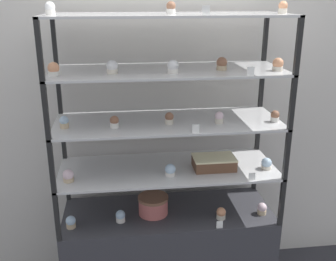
# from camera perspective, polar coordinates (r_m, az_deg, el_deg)

# --- Properties ---
(back_wall) EXTENTS (8.00, 0.05, 2.60)m
(back_wall) POSITION_cam_1_polar(r_m,az_deg,el_deg) (2.52, -1.09, 6.57)
(back_wall) COLOR silver
(back_wall) RESTS_ON ground_plane
(display_base) EXTENTS (1.25, 0.47, 0.61)m
(display_base) POSITION_cam_1_polar(r_m,az_deg,el_deg) (2.59, 0.00, -17.44)
(display_base) COLOR #333338
(display_base) RESTS_ON ground_plane
(display_riser_lower) EXTENTS (1.25, 0.47, 0.29)m
(display_riser_lower) POSITION_cam_1_polar(r_m,az_deg,el_deg) (2.29, 0.00, -5.84)
(display_riser_lower) COLOR black
(display_riser_lower) RESTS_ON display_base
(display_riser_middle) EXTENTS (1.25, 0.47, 0.29)m
(display_riser_middle) POSITION_cam_1_polar(r_m,az_deg,el_deg) (2.19, 0.00, 0.98)
(display_riser_middle) COLOR black
(display_riser_middle) RESTS_ON display_riser_lower
(display_riser_upper) EXTENTS (1.25, 0.47, 0.29)m
(display_riser_upper) POSITION_cam_1_polar(r_m,az_deg,el_deg) (2.12, 0.00, 8.37)
(display_riser_upper) COLOR black
(display_riser_upper) RESTS_ON display_riser_middle
(display_riser_top) EXTENTS (1.25, 0.47, 0.29)m
(display_riser_top) POSITION_cam_1_polar(r_m,az_deg,el_deg) (2.08, 0.00, 16.13)
(display_riser_top) COLOR black
(display_riser_top) RESTS_ON display_riser_upper
(layer_cake_centerpiece) EXTENTS (0.18, 0.18, 0.11)m
(layer_cake_centerpiece) POSITION_cam_1_polar(r_m,az_deg,el_deg) (2.37, -2.15, -10.73)
(layer_cake_centerpiece) COLOR #C66660
(layer_cake_centerpiece) RESTS_ON display_base
(sheet_cake_frosted) EXTENTS (0.24, 0.16, 0.07)m
(sheet_cake_frosted) POSITION_cam_1_polar(r_m,az_deg,el_deg) (2.28, 6.68, -4.62)
(sheet_cake_frosted) COLOR brown
(sheet_cake_frosted) RESTS_ON display_riser_lower
(cupcake_0) EXTENTS (0.06, 0.06, 0.07)m
(cupcake_0) POSITION_cam_1_polar(r_m,az_deg,el_deg) (2.32, -13.93, -12.78)
(cupcake_0) COLOR #CCB28C
(cupcake_0) RESTS_ON display_base
(cupcake_1) EXTENTS (0.06, 0.06, 0.07)m
(cupcake_1) POSITION_cam_1_polar(r_m,az_deg,el_deg) (2.32, -6.91, -12.25)
(cupcake_1) COLOR white
(cupcake_1) RESTS_ON display_base
(cupcake_2) EXTENTS (0.06, 0.06, 0.07)m
(cupcake_2) POSITION_cam_1_polar(r_m,az_deg,el_deg) (2.35, 7.71, -11.84)
(cupcake_2) COLOR beige
(cupcake_2) RESTS_ON display_base
(cupcake_3) EXTENTS (0.06, 0.06, 0.07)m
(cupcake_3) POSITION_cam_1_polar(r_m,az_deg,el_deg) (2.44, 13.48, -10.98)
(cupcake_3) COLOR #CCB28C
(cupcake_3) RESTS_ON display_base
(price_tag_0) EXTENTS (0.04, 0.00, 0.04)m
(price_tag_0) POSITION_cam_1_polar(r_m,az_deg,el_deg) (2.27, 7.50, -13.39)
(price_tag_0) COLOR white
(price_tag_0) RESTS_ON display_base
(cupcake_4) EXTENTS (0.06, 0.06, 0.07)m
(cupcake_4) POSITION_cam_1_polar(r_m,az_deg,el_deg) (2.18, -14.27, -6.42)
(cupcake_4) COLOR #CCB28C
(cupcake_4) RESTS_ON display_riser_lower
(cupcake_5) EXTENTS (0.06, 0.06, 0.07)m
(cupcake_5) POSITION_cam_1_polar(r_m,az_deg,el_deg) (2.18, 0.26, -5.80)
(cupcake_5) COLOR white
(cupcake_5) RESTS_ON display_riser_lower
(cupcake_6) EXTENTS (0.06, 0.06, 0.07)m
(cupcake_6) POSITION_cam_1_polar(r_m,az_deg,el_deg) (2.33, 14.10, -4.71)
(cupcake_6) COLOR beige
(cupcake_6) RESTS_ON display_riser_lower
(price_tag_1) EXTENTS (0.04, 0.00, 0.04)m
(price_tag_1) POSITION_cam_1_polar(r_m,az_deg,el_deg) (2.18, 12.09, -6.55)
(price_tag_1) COLOR white
(price_tag_1) RESTS_ON display_riser_lower
(cupcake_7) EXTENTS (0.05, 0.05, 0.06)m
(cupcake_7) POSITION_cam_1_polar(r_m,az_deg,el_deg) (2.13, -14.83, 1.18)
(cupcake_7) COLOR #CCB28C
(cupcake_7) RESTS_ON display_riser_middle
(cupcake_8) EXTENTS (0.05, 0.05, 0.06)m
(cupcake_8) POSITION_cam_1_polar(r_m,az_deg,el_deg) (2.08, -7.78, 1.25)
(cupcake_8) COLOR white
(cupcake_8) RESTS_ON display_riser_middle
(cupcake_9) EXTENTS (0.05, 0.05, 0.06)m
(cupcake_9) POSITION_cam_1_polar(r_m,az_deg,el_deg) (2.12, 0.26, 1.79)
(cupcake_9) COLOR beige
(cupcake_9) RESTS_ON display_riser_middle
(cupcake_10) EXTENTS (0.05, 0.05, 0.06)m
(cupcake_10) POSITION_cam_1_polar(r_m,az_deg,el_deg) (2.15, 7.44, 1.87)
(cupcake_10) COLOR beige
(cupcake_10) RESTS_ON display_riser_middle
(cupcake_11) EXTENTS (0.05, 0.05, 0.06)m
(cupcake_11) POSITION_cam_1_polar(r_m,az_deg,el_deg) (2.24, 15.26, 2.00)
(cupcake_11) COLOR white
(cupcake_11) RESTS_ON display_riser_middle
(price_tag_2) EXTENTS (0.04, 0.00, 0.04)m
(price_tag_2) POSITION_cam_1_polar(r_m,az_deg,el_deg) (1.99, 4.06, 0.27)
(price_tag_2) COLOR white
(price_tag_2) RESTS_ON display_riser_middle
(cupcake_12) EXTENTS (0.06, 0.06, 0.07)m
(cupcake_12) POSITION_cam_1_polar(r_m,az_deg,el_deg) (2.02, -16.26, 8.51)
(cupcake_12) COLOR white
(cupcake_12) RESTS_ON display_riser_upper
(cupcake_13) EXTENTS (0.06, 0.06, 0.07)m
(cupcake_13) POSITION_cam_1_polar(r_m,az_deg,el_deg) (2.01, -8.11, 9.06)
(cupcake_13) COLOR beige
(cupcake_13) RESTS_ON display_riser_upper
(cupcake_14) EXTENTS (0.06, 0.06, 0.07)m
(cupcake_14) POSITION_cam_1_polar(r_m,az_deg,el_deg) (2.00, 0.71, 9.19)
(cupcake_14) COLOR white
(cupcake_14) RESTS_ON display_riser_upper
(cupcake_15) EXTENTS (0.06, 0.06, 0.07)m
(cupcake_15) POSITION_cam_1_polar(r_m,az_deg,el_deg) (2.12, 7.81, 9.56)
(cupcake_15) COLOR #CCB28C
(cupcake_15) RESTS_ON display_riser_upper
(cupcake_16) EXTENTS (0.06, 0.06, 0.07)m
(cupcake_16) POSITION_cam_1_polar(r_m,az_deg,el_deg) (2.15, 15.66, 9.19)
(cupcake_16) COLOR beige
(cupcake_16) RESTS_ON display_riser_upper
(price_tag_3) EXTENTS (0.04, 0.00, 0.04)m
(price_tag_3) POSITION_cam_1_polar(r_m,az_deg,el_deg) (1.99, 11.90, 8.42)
(price_tag_3) COLOR white
(price_tag_3) RESTS_ON display_riser_upper
(cupcake_17) EXTENTS (0.05, 0.05, 0.06)m
(cupcake_17) POSITION_cam_1_polar(r_m,az_deg,el_deg) (1.98, -16.74, 16.59)
(cupcake_17) COLOR white
(cupcake_17) RESTS_ON display_riser_top
(cupcake_18) EXTENTS (0.05, 0.05, 0.06)m
(cupcake_18) POSITION_cam_1_polar(r_m,az_deg,el_deg) (2.02, 0.43, 17.38)
(cupcake_18) COLOR white
(cupcake_18) RESTS_ON display_riser_top
(cupcake_19) EXTENTS (0.05, 0.05, 0.06)m
(cupcake_19) POSITION_cam_1_polar(r_m,az_deg,el_deg) (2.16, 16.34, 16.77)
(cupcake_19) COLOR beige
(cupcake_19) RESTS_ON display_riser_top
(price_tag_4) EXTENTS (0.04, 0.00, 0.04)m
(price_tag_4) POSITION_cam_1_polar(r_m,az_deg,el_deg) (1.89, 5.53, 16.96)
(price_tag_4) COLOR white
(price_tag_4) RESTS_ON display_riser_top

